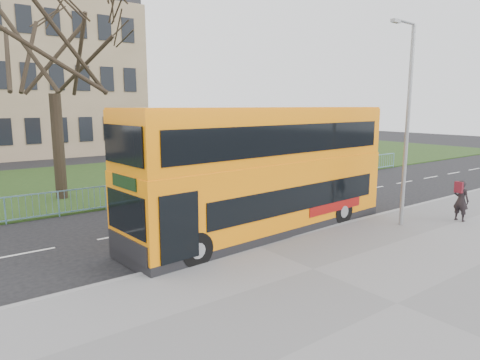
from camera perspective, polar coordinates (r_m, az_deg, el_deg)
name	(u,v)px	position (r m, az deg, el deg)	size (l,w,h in m)	color
ground	(228,237)	(15.31, -1.66, -7.63)	(120.00, 120.00, 0.00)	black
pavement	(397,306)	(10.89, 20.19, -15.46)	(80.00, 10.50, 0.12)	slate
kerb	(255,247)	(14.12, 2.03, -8.87)	(80.00, 0.20, 0.14)	gray
grass_verge	(94,180)	(27.92, -18.90, -0.06)	(80.00, 15.40, 0.08)	#1C3312
guard_railing	(147,192)	(20.75, -12.28, -1.61)	(40.00, 0.12, 1.10)	#689EBA
bare_tree	(53,73)	(22.64, -23.67, 12.98)	(8.49, 8.49, 12.13)	black
yellow_bus	(265,168)	(15.28, 3.30, 1.60)	(10.87, 3.26, 4.49)	orange
pedestrian	(461,200)	(18.90, 27.38, -2.44)	(0.60, 0.39, 1.63)	black
street_lamp	(407,118)	(16.89, 21.33, 7.70)	(1.56, 0.28, 7.37)	gray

